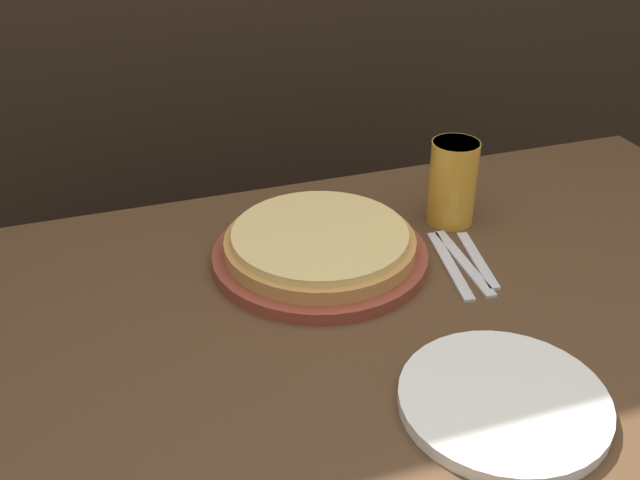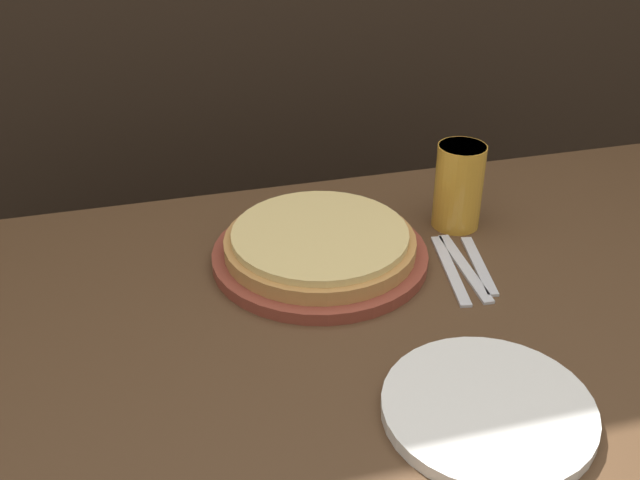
% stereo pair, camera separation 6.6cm
% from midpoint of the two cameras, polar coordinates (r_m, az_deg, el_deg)
% --- Properties ---
extents(dining_table, '(1.54, 0.84, 0.75)m').
position_cam_midpoint_polar(dining_table, '(1.38, 1.72, -17.80)').
color(dining_table, '#4C331E').
rests_on(dining_table, ground_plane).
extents(pizza_on_board, '(0.35, 0.35, 0.06)m').
position_cam_midpoint_polar(pizza_on_board, '(1.21, -1.56, -0.61)').
color(pizza_on_board, brown).
rests_on(pizza_on_board, dining_table).
extents(beer_glass, '(0.08, 0.08, 0.15)m').
position_cam_midpoint_polar(beer_glass, '(1.32, 8.68, 4.60)').
color(beer_glass, gold).
rests_on(beer_glass, dining_table).
extents(dinner_plate, '(0.26, 0.26, 0.02)m').
position_cam_midpoint_polar(dinner_plate, '(0.97, 11.89, -11.97)').
color(dinner_plate, white).
rests_on(dinner_plate, dining_table).
extents(fork, '(0.05, 0.20, 0.00)m').
position_cam_midpoint_polar(fork, '(1.22, 8.35, -1.93)').
color(fork, silver).
rests_on(fork, dining_table).
extents(dinner_knife, '(0.03, 0.20, 0.00)m').
position_cam_midpoint_polar(dinner_knife, '(1.23, 9.39, -1.72)').
color(dinner_knife, silver).
rests_on(dinner_knife, dining_table).
extents(spoon, '(0.05, 0.17, 0.00)m').
position_cam_midpoint_polar(spoon, '(1.24, 10.42, -1.52)').
color(spoon, silver).
rests_on(spoon, dining_table).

